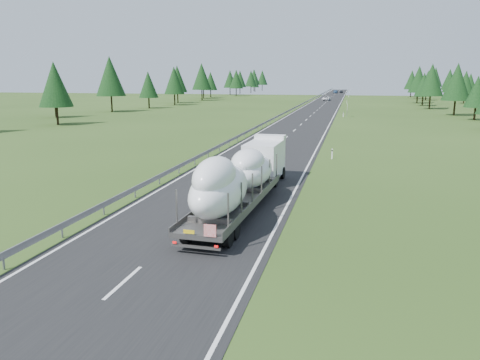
% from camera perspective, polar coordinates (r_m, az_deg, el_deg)
% --- Properties ---
extents(ground, '(400.00, 400.00, 0.00)m').
position_cam_1_polar(ground, '(18.78, -14.03, -12.05)').
color(ground, '#2A4316').
rests_on(ground, ground).
extents(road_surface, '(10.00, 400.00, 0.02)m').
position_cam_1_polar(road_surface, '(115.62, 9.42, 8.43)').
color(road_surface, black).
rests_on(road_surface, ground).
extents(guardrail, '(0.10, 400.00, 0.76)m').
position_cam_1_polar(guardrail, '(116.02, 6.79, 8.81)').
color(guardrail, slate).
rests_on(guardrail, ground).
extents(marker_posts, '(0.13, 350.08, 1.00)m').
position_cam_1_polar(marker_posts, '(170.24, 13.01, 9.68)').
color(marker_posts, silver).
rests_on(marker_posts, ground).
extents(highway_sign, '(0.08, 0.90, 2.60)m').
position_cam_1_polar(highway_sign, '(95.27, 12.94, 8.56)').
color(highway_sign, slate).
rests_on(highway_sign, ground).
extents(tree_line_left, '(14.25, 300.11, 12.51)m').
position_cam_1_polar(tree_line_left, '(150.57, -7.03, 12.08)').
color(tree_line_left, black).
rests_on(tree_line_left, ground).
extents(boat_truck, '(2.97, 17.88, 3.96)m').
position_cam_1_polar(boat_truck, '(27.67, 0.32, 0.69)').
color(boat_truck, white).
rests_on(boat_truck, ground).
extents(distant_van, '(2.89, 5.49, 1.47)m').
position_cam_1_polar(distant_van, '(164.33, 10.47, 9.77)').
color(distant_van, silver).
rests_on(distant_van, ground).
extents(distant_car_dark, '(1.63, 3.85, 1.30)m').
position_cam_1_polar(distant_car_dark, '(247.30, 12.24, 10.49)').
color(distant_car_dark, black).
rests_on(distant_car_dark, ground).
extents(distant_car_blue, '(1.99, 4.69, 1.51)m').
position_cam_1_polar(distant_car_blue, '(241.82, 11.58, 10.50)').
color(distant_car_blue, '#16283E').
rests_on(distant_car_blue, ground).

